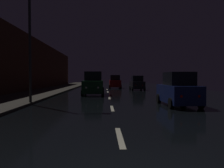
{
  "coord_description": "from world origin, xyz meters",
  "views": [
    {
      "loc": [
        -0.45,
        -3.24,
        1.68
      ],
      "look_at": [
        0.27,
        16.28,
        1.1
      ],
      "focal_mm": 36.03,
      "sensor_mm": 36.0,
      "label": 1
    }
  ],
  "objects_px": {
    "car_parked_right_near": "(178,90)",
    "car_distant_taillights": "(115,82)",
    "car_approaching_headlights": "(93,84)",
    "streetlamp_overhead": "(37,21)",
    "car_parked_right_far": "(137,83)"
  },
  "relations": [
    {
      "from": "car_parked_right_near",
      "to": "car_distant_taillights",
      "type": "bearing_deg",
      "value": 7.03
    },
    {
      "from": "streetlamp_overhead",
      "to": "car_parked_right_far",
      "type": "distance_m",
      "value": 18.33
    },
    {
      "from": "car_approaching_headlights",
      "to": "car_parked_right_far",
      "type": "distance_m",
      "value": 9.69
    },
    {
      "from": "car_parked_right_far",
      "to": "car_distant_taillights",
      "type": "bearing_deg",
      "value": 27.01
    },
    {
      "from": "streetlamp_overhead",
      "to": "car_parked_right_far",
      "type": "bearing_deg",
      "value": 61.59
    },
    {
      "from": "car_distant_taillights",
      "to": "car_parked_right_far",
      "type": "xyz_separation_m",
      "value": [
        2.68,
        -5.26,
        -0.06
      ]
    },
    {
      "from": "car_distant_taillights",
      "to": "car_parked_right_near",
      "type": "distance_m",
      "value": 21.9
    },
    {
      "from": "car_parked_right_far",
      "to": "streetlamp_overhead",
      "type": "bearing_deg",
      "value": 151.59
    },
    {
      "from": "car_approaching_headlights",
      "to": "car_distant_taillights",
      "type": "bearing_deg",
      "value": 168.39
    },
    {
      "from": "car_distant_taillights",
      "to": "car_parked_right_far",
      "type": "bearing_deg",
      "value": -152.99
    },
    {
      "from": "car_approaching_headlights",
      "to": "car_parked_right_far",
      "type": "xyz_separation_m",
      "value": [
        5.41,
        8.04,
        -0.15
      ]
    },
    {
      "from": "streetlamp_overhead",
      "to": "car_parked_right_near",
      "type": "height_order",
      "value": "streetlamp_overhead"
    },
    {
      "from": "car_parked_right_near",
      "to": "car_parked_right_far",
      "type": "relative_size",
      "value": 1.04
    },
    {
      "from": "streetlamp_overhead",
      "to": "car_parked_right_far",
      "type": "xyz_separation_m",
      "value": [
        8.48,
        15.68,
        -4.24
      ]
    },
    {
      "from": "car_approaching_headlights",
      "to": "car_distant_taillights",
      "type": "xyz_separation_m",
      "value": [
        2.73,
        13.29,
        -0.09
      ]
    }
  ]
}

